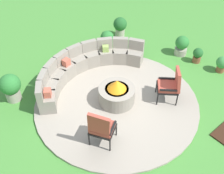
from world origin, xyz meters
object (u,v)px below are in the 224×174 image
curved_stone_bench (84,67)px  potted_plant_1 (222,64)px  lounge_chair_front_right (171,84)px  lounge_chair_front_left (101,127)px  fire_pit (117,93)px  potted_plant_0 (11,86)px  potted_plant_3 (120,26)px  potted_plant_2 (182,45)px  potted_plant_4 (198,55)px  potted_plant_5 (107,39)px

curved_stone_bench → potted_plant_1: curved_stone_bench is taller
lounge_chair_front_right → lounge_chair_front_left: bearing=133.3°
fire_pit → lounge_chair_front_right: 1.50m
lounge_chair_front_right → fire_pit: bearing=97.4°
potted_plant_0 → potted_plant_3: size_ratio=1.11×
fire_pit → potted_plant_3: 3.56m
lounge_chair_front_left → potted_plant_0: size_ratio=1.35×
lounge_chair_front_right → potted_plant_0: size_ratio=1.21×
fire_pit → potted_plant_0: potted_plant_0 is taller
curved_stone_bench → potted_plant_2: size_ratio=5.55×
potted_plant_4 → potted_plant_2: bearing=94.5°
curved_stone_bench → potted_plant_3: size_ratio=5.05×
lounge_chair_front_right → potted_plant_0: 4.40m
potted_plant_2 → potted_plant_3: potted_plant_3 is taller
lounge_chair_front_left → potted_plant_3: bearing=102.0°
potted_plant_0 → potted_plant_3: bearing=7.1°
potted_plant_1 → potted_plant_3: (-1.01, 3.68, 0.13)m
potted_plant_4 → lounge_chair_front_left: bearing=-173.0°
fire_pit → potted_plant_4: (3.30, -0.29, -0.07)m
fire_pit → lounge_chair_front_right: size_ratio=0.97×
potted_plant_4 → potted_plant_5: size_ratio=0.76×
potted_plant_4 → potted_plant_5: potted_plant_5 is taller
curved_stone_bench → potted_plant_0: (-2.14, 0.49, 0.10)m
potted_plant_5 → potted_plant_3: bearing=20.1°
curved_stone_bench → potted_plant_0: size_ratio=4.53×
potted_plant_2 → potted_plant_4: (0.05, -0.64, -0.08)m
curved_stone_bench → potted_plant_3: 2.65m
curved_stone_bench → potted_plant_2: curved_stone_bench is taller
lounge_chair_front_left → curved_stone_bench: bearing=121.4°
potted_plant_3 → potted_plant_4: potted_plant_3 is taller
potted_plant_4 → potted_plant_0: bearing=157.0°
lounge_chair_front_right → potted_plant_4: (2.12, 0.60, -0.32)m
potted_plant_3 → curved_stone_bench: bearing=-156.3°
lounge_chair_front_right → potted_plant_3: 3.70m
potted_plant_3 → potted_plant_5: potted_plant_3 is taller
potted_plant_3 → fire_pit: bearing=-133.3°
lounge_chair_front_right → potted_plant_2: bearing=-14.8°
lounge_chair_front_left → potted_plant_5: (2.76, 3.10, -0.25)m
fire_pit → potted_plant_5: 2.73m
potted_plant_3 → lounge_chair_front_right: bearing=-109.9°
lounge_chair_front_left → potted_plant_2: bearing=73.8°
fire_pit → potted_plant_1: (3.45, -1.10, -0.05)m
potted_plant_2 → lounge_chair_front_left: bearing=-165.1°
potted_plant_5 → curved_stone_bench: bearing=-154.3°
potted_plant_1 → potted_plant_2: size_ratio=0.78×
lounge_chair_front_left → potted_plant_4: (4.52, 0.55, -0.36)m
curved_stone_bench → potted_plant_4: size_ratio=7.40×
fire_pit → lounge_chair_front_left: (-1.22, -0.84, 0.29)m
lounge_chair_front_right → potted_plant_2: 2.42m
lounge_chair_front_left → potted_plant_4: size_ratio=2.20×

